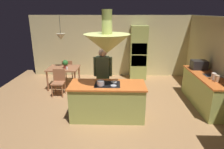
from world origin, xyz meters
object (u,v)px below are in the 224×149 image
object	(u,v)px
person_at_island	(103,74)
canister_sugar	(214,76)
microwave_on_counter	(199,65)
oven_tower	(138,53)
canister_flour	(217,79)
cooking_pot_on_cooktop	(101,83)
chair_facing_island	(59,80)
potted_plant_on_table	(65,64)
cup_on_table	(67,68)
kitchen_island	(108,101)
chair_by_back_wall	(68,69)
dining_table	(64,70)

from	to	relation	value
person_at_island	canister_sugar	bearing A→B (deg)	-4.78
microwave_on_counter	oven_tower	bearing A→B (deg)	134.17
canister_flour	cooking_pot_on_cooktop	size ratio (longest dim) A/B	1.00
person_at_island	chair_facing_island	world-z (taller)	person_at_island
potted_plant_on_table	cup_on_table	world-z (taller)	potted_plant_on_table
kitchen_island	person_at_island	bearing A→B (deg)	103.25
potted_plant_on_table	canister_flour	size ratio (longest dim) A/B	1.67
chair_by_back_wall	canister_sugar	world-z (taller)	canister_sugar
kitchen_island	chair_by_back_wall	size ratio (longest dim) A/B	2.22
dining_table	potted_plant_on_table	bearing A→B (deg)	-36.91
chair_facing_island	canister_sugar	distance (m)	4.68
dining_table	cup_on_table	size ratio (longest dim) A/B	12.12
oven_tower	cooking_pot_on_cooktop	xyz separation A→B (m)	(-1.26, -3.37, -0.07)
chair_facing_island	cup_on_table	size ratio (longest dim) A/B	9.67
dining_table	cup_on_table	xyz separation A→B (m)	(0.19, -0.22, 0.15)
oven_tower	cooking_pot_on_cooktop	world-z (taller)	oven_tower
person_at_island	cooking_pot_on_cooktop	world-z (taller)	person_at_island
oven_tower	person_at_island	distance (m)	2.85
dining_table	kitchen_island	bearing A→B (deg)	-51.01
cooking_pot_on_cooktop	chair_by_back_wall	bearing A→B (deg)	118.10
microwave_on_counter	canister_flour	bearing A→B (deg)	-90.00
oven_tower	microwave_on_counter	size ratio (longest dim) A/B	4.71
kitchen_island	cup_on_table	distance (m)	2.44
chair_facing_island	dining_table	bearing A→B (deg)	90.00
potted_plant_on_table	canister_flour	world-z (taller)	canister_flour
chair_facing_island	oven_tower	bearing A→B (deg)	32.70
cooking_pot_on_cooktop	person_at_island	bearing A→B (deg)	90.13
potted_plant_on_table	person_at_island	bearing A→B (deg)	-42.95
chair_by_back_wall	cooking_pot_on_cooktop	world-z (taller)	cooking_pot_on_cooktop
potted_plant_on_table	cup_on_table	size ratio (longest dim) A/B	3.33
dining_table	chair_by_back_wall	xyz separation A→B (m)	(0.00, 0.65, -0.15)
chair_facing_island	cup_on_table	bearing A→B (deg)	66.67
chair_by_back_wall	canister_sugar	bearing A→B (deg)	152.95
canister_sugar	cooking_pot_on_cooktop	bearing A→B (deg)	-169.31
potted_plant_on_table	canister_sugar	world-z (taller)	canister_sugar
canister_sugar	dining_table	bearing A→B (deg)	159.88
chair_facing_island	canister_sugar	bearing A→B (deg)	-12.53
oven_tower	dining_table	world-z (taller)	oven_tower
microwave_on_counter	cup_on_table	bearing A→B (deg)	174.34
microwave_on_counter	cooking_pot_on_cooktop	distance (m)	3.39
kitchen_island	canister_sugar	bearing A→B (deg)	8.74
cup_on_table	microwave_on_counter	size ratio (longest dim) A/B	0.20
dining_table	canister_sugar	xyz separation A→B (m)	(4.54, -1.66, 0.37)
chair_by_back_wall	cooking_pot_on_cooktop	xyz separation A→B (m)	(1.54, -2.88, 0.51)
oven_tower	chair_by_back_wall	xyz separation A→B (m)	(-2.80, -0.49, -0.58)
cooking_pot_on_cooktop	oven_tower	bearing A→B (deg)	69.52
cup_on_table	canister_sugar	bearing A→B (deg)	-18.39
chair_by_back_wall	kitchen_island	bearing A→B (deg)	121.68
oven_tower	canister_flour	size ratio (longest dim) A/B	12.03
kitchen_island	chair_by_back_wall	xyz separation A→B (m)	(-1.70, 2.75, 0.03)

